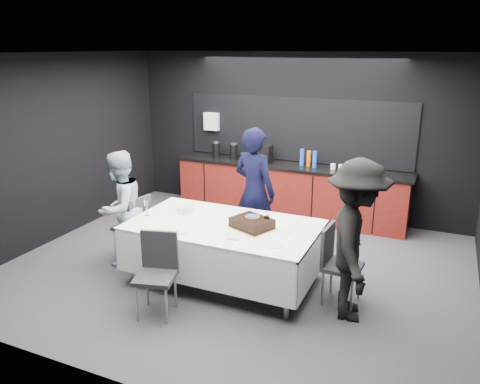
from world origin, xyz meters
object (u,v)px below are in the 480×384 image
object	(u,v)px
cake_assembly	(252,223)
person_center	(254,191)
chair_near	(157,267)
chair_right	(336,259)
party_table	(224,234)
person_right	(356,241)
person_left	(120,208)
plate_stack	(186,209)
champagne_flute	(146,204)
chair_left	(135,223)

from	to	relation	value
cake_assembly	person_center	world-z (taller)	person_center
chair_near	person_center	world-z (taller)	person_center
chair_right	chair_near	distance (m)	2.04
party_table	person_right	world-z (taller)	person_right
person_center	chair_right	bearing A→B (deg)	162.54
chair_right	person_center	size ratio (longest dim) A/B	0.51
cake_assembly	person_left	bearing A→B (deg)	-178.05
cake_assembly	plate_stack	world-z (taller)	cake_assembly
cake_assembly	person_center	bearing A→B (deg)	110.56
cake_assembly	person_right	distance (m)	1.28
person_center	champagne_flute	bearing A→B (deg)	63.83
party_table	cake_assembly	world-z (taller)	cake_assembly
chair_near	person_right	xyz separation A→B (m)	(2.01, 0.78, 0.36)
person_right	person_left	bearing A→B (deg)	75.64
champagne_flute	chair_near	world-z (taller)	champagne_flute
champagne_flute	chair_right	world-z (taller)	champagne_flute
cake_assembly	person_left	world-z (taller)	person_left
person_center	person_left	xyz separation A→B (m)	(-1.53, -1.06, -0.13)
party_table	cake_assembly	bearing A→B (deg)	3.18
party_table	plate_stack	world-z (taller)	plate_stack
champagne_flute	cake_assembly	bearing A→B (deg)	6.35
person_left	chair_near	bearing A→B (deg)	53.74
party_table	chair_near	bearing A→B (deg)	-112.08
chair_left	chair_near	world-z (taller)	same
plate_stack	cake_assembly	bearing A→B (deg)	-8.26
chair_near	person_center	distance (m)	2.01
party_table	chair_right	bearing A→B (deg)	3.83
chair_left	champagne_flute	bearing A→B (deg)	-31.94
cake_assembly	person_right	size ratio (longest dim) A/B	0.34
party_table	plate_stack	xyz separation A→B (m)	(-0.63, 0.17, 0.19)
party_table	chair_right	size ratio (longest dim) A/B	2.51
plate_stack	champagne_flute	size ratio (longest dim) A/B	1.03
chair_near	person_right	world-z (taller)	person_right
chair_near	person_left	xyz separation A→B (m)	(-1.16, 0.88, 0.25)
person_center	chair_near	bearing A→B (deg)	94.99
champagne_flute	chair_right	size ratio (longest dim) A/B	0.24
chair_right	chair_left	bearing A→B (deg)	179.95
person_center	cake_assembly	bearing A→B (deg)	126.45
cake_assembly	chair_near	distance (m)	1.24
party_table	chair_left	size ratio (longest dim) A/B	2.51
chair_near	chair_right	bearing A→B (deg)	29.94
plate_stack	person_right	world-z (taller)	person_right
person_right	person_center	bearing A→B (deg)	42.21
person_center	party_table	bearing A→B (deg)	106.01
plate_stack	person_left	bearing A→B (deg)	-166.85
cake_assembly	chair_right	xyz separation A→B (m)	(1.03, 0.07, -0.31)
party_table	chair_left	world-z (taller)	chair_left
party_table	plate_stack	distance (m)	0.68
person_left	person_right	xyz separation A→B (m)	(3.17, -0.10, 0.11)
champagne_flute	chair_left	world-z (taller)	champagne_flute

